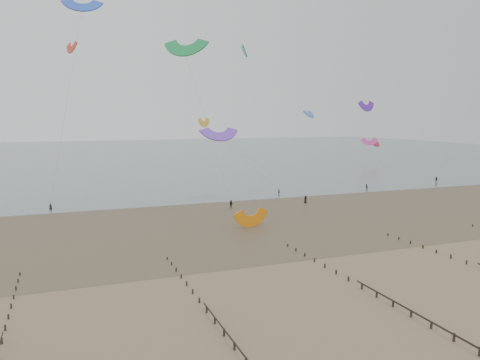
% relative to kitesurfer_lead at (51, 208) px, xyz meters
% --- Properties ---
extents(ground, '(500.00, 500.00, 0.00)m').
position_rel_kitesurfer_lead_xyz_m(ground, '(29.35, -51.96, -0.87)').
color(ground, brown).
rests_on(ground, ground).
extents(sea_and_shore, '(500.00, 665.00, 0.03)m').
position_rel_kitesurfer_lead_xyz_m(sea_and_shore, '(25.27, -17.56, -0.86)').
color(sea_and_shore, '#475654').
rests_on(sea_and_shore, ground).
extents(groynes, '(72.16, 50.16, 1.00)m').
position_rel_kitesurfer_lead_xyz_m(groynes, '(33.35, -71.01, -0.40)').
color(groynes, black).
rests_on(groynes, ground).
extents(kitesurfer_lead, '(0.68, 0.49, 1.75)m').
position_rel_kitesurfer_lead_xyz_m(kitesurfer_lead, '(0.00, 0.00, 0.00)').
color(kitesurfer_lead, black).
rests_on(kitesurfer_lead, ground).
extents(kitesurfers, '(133.67, 17.55, 1.76)m').
position_rel_kitesurfer_lead_xyz_m(kitesurfers, '(57.20, -1.52, -0.03)').
color(kitesurfers, black).
rests_on(kitesurfers, ground).
extents(grounded_kite, '(7.02, 6.05, 3.33)m').
position_rel_kitesurfer_lead_xyz_m(grounded_kite, '(33.08, -26.34, -0.87)').
color(grounded_kite, orange).
rests_on(grounded_kite, ground).
extents(kites_airborne, '(238.68, 120.97, 45.72)m').
position_rel_kitesurfer_lead_xyz_m(kites_airborne, '(25.36, 40.64, 22.37)').
color(kites_airborne, '#1B9449').
rests_on(kites_airborne, ground).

